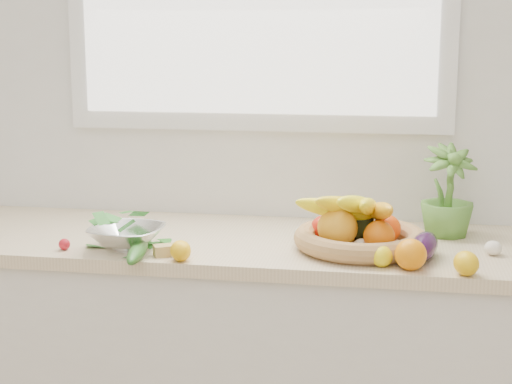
% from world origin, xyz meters
% --- Properties ---
extents(back_wall, '(4.50, 0.02, 2.70)m').
position_xyz_m(back_wall, '(0.00, 2.25, 1.35)').
color(back_wall, white).
rests_on(back_wall, ground).
extents(counter_cabinet, '(2.20, 0.58, 0.86)m').
position_xyz_m(counter_cabinet, '(0.00, 1.95, 0.43)').
color(counter_cabinet, silver).
rests_on(counter_cabinet, ground).
extents(countertop, '(2.24, 0.62, 0.04)m').
position_xyz_m(countertop, '(0.00, 1.95, 0.88)').
color(countertop, beige).
rests_on(countertop, counter_cabinet).
extents(orange_loose, '(0.09, 0.09, 0.09)m').
position_xyz_m(orange_loose, '(0.51, 1.69, 0.94)').
color(orange_loose, orange).
rests_on(orange_loose, countertop).
extents(lemon_a, '(0.08, 0.09, 0.06)m').
position_xyz_m(lemon_a, '(-0.12, 1.67, 0.93)').
color(lemon_a, '#F8B30D').
rests_on(lemon_a, countertop).
extents(lemon_b, '(0.07, 0.09, 0.06)m').
position_xyz_m(lemon_b, '(0.44, 1.71, 0.93)').
color(lemon_b, yellow).
rests_on(lemon_b, countertop).
extents(lemon_c, '(0.08, 0.10, 0.06)m').
position_xyz_m(lemon_c, '(0.65, 1.67, 0.93)').
color(lemon_c, yellow).
rests_on(lemon_c, countertop).
extents(apple, '(0.10, 0.10, 0.09)m').
position_xyz_m(apple, '(0.26, 1.93, 0.94)').
color(apple, red).
rests_on(apple, countertop).
extents(ginger, '(0.11, 0.08, 0.03)m').
position_xyz_m(ginger, '(-0.16, 1.72, 0.92)').
color(ginger, tan).
rests_on(ginger, countertop).
extents(garlic_a, '(0.05, 0.05, 0.04)m').
position_xyz_m(garlic_a, '(0.75, 1.88, 0.92)').
color(garlic_a, white).
rests_on(garlic_a, countertop).
extents(garlic_b, '(0.06, 0.06, 0.04)m').
position_xyz_m(garlic_b, '(0.19, 1.96, 0.92)').
color(garlic_b, white).
rests_on(garlic_b, countertop).
extents(garlic_c, '(0.06, 0.06, 0.05)m').
position_xyz_m(garlic_c, '(0.38, 1.83, 0.92)').
color(garlic_c, white).
rests_on(garlic_c, countertop).
extents(eggplant, '(0.11, 0.20, 0.07)m').
position_xyz_m(eggplant, '(0.55, 1.80, 0.94)').
color(eggplant, '#2B0D32').
rests_on(eggplant, countertop).
extents(cucumber, '(0.08, 0.24, 0.04)m').
position_xyz_m(cucumber, '(-0.24, 1.67, 0.92)').
color(cucumber, '#225017').
rests_on(cucumber, countertop).
extents(radish, '(0.04, 0.04, 0.03)m').
position_xyz_m(radish, '(-0.48, 1.72, 0.92)').
color(radish, red).
rests_on(radish, countertop).
extents(potted_herb, '(0.23, 0.23, 0.31)m').
position_xyz_m(potted_herb, '(0.63, 2.09, 1.03)').
color(potted_herb, '#538A32').
rests_on(potted_herb, countertop).
extents(fruit_basket, '(0.51, 0.51, 0.19)m').
position_xyz_m(fruit_basket, '(0.37, 1.87, 0.95)').
color(fruit_basket, '#B27E4F').
rests_on(fruit_basket, countertop).
extents(colander_with_spinach, '(0.23, 0.23, 0.12)m').
position_xyz_m(colander_with_spinach, '(-0.31, 1.76, 0.96)').
color(colander_with_spinach, silver).
rests_on(colander_with_spinach, countertop).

